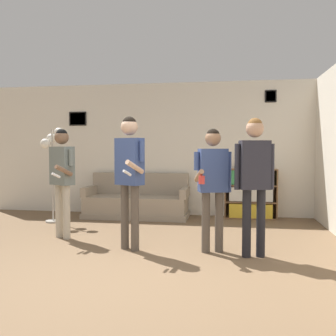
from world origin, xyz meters
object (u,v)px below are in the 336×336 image
couch (137,203)px  floor_lamp (52,150)px  person_player_foreground_left (62,171)px  person_player_foreground_center (129,167)px  person_watcher_holding_cup (213,177)px  bookshelf (250,194)px  person_spectator_near_bookshelf (254,172)px

couch → floor_lamp: 1.92m
person_player_foreground_left → couch: bearing=70.1°
couch → person_player_foreground_left: (-0.69, -1.90, 0.73)m
person_player_foreground_center → person_watcher_holding_cup: 1.11m
bookshelf → person_player_foreground_center: person_player_foreground_center is taller
person_player_foreground_left → person_spectator_near_bookshelf: 2.85m
person_player_foreground_left → person_player_foreground_center: 1.28m
bookshelf → person_watcher_holding_cup: (-0.63, -2.52, 0.50)m
couch → person_watcher_holding_cup: bearing=-55.6°
floor_lamp → person_watcher_holding_cup: (3.00, -1.56, -0.36)m
bookshelf → person_watcher_holding_cup: size_ratio=0.62×
floor_lamp → person_watcher_holding_cup: 3.40m
floor_lamp → person_player_foreground_left: (0.72, -1.14, -0.33)m
bookshelf → person_player_foreground_left: size_ratio=0.60×
person_spectator_near_bookshelf → person_player_foreground_left: bearing=168.6°
person_watcher_holding_cup → floor_lamp: bearing=152.5°
couch → person_watcher_holding_cup: person_watcher_holding_cup is taller
couch → bookshelf: size_ratio=2.05×
bookshelf → person_spectator_near_bookshelf: size_ratio=0.58×
person_player_foreground_center → person_spectator_near_bookshelf: bearing=-2.8°
person_watcher_holding_cup → person_player_foreground_center: bearing=-177.0°
floor_lamp → person_player_foreground_center: (1.90, -1.62, -0.23)m
bookshelf → floor_lamp: size_ratio=0.57×
person_player_foreground_left → person_watcher_holding_cup: 2.32m
couch → bookshelf: bearing=5.1°
person_watcher_holding_cup → person_spectator_near_bookshelf: (0.52, -0.14, 0.09)m
person_player_foreground_left → person_spectator_near_bookshelf: bearing=-11.4°
floor_lamp → person_watcher_holding_cup: size_ratio=1.08×
floor_lamp → person_player_foreground_center: 2.50m
floor_lamp → person_spectator_near_bookshelf: bearing=-25.8°
couch → floor_lamp: bearing=-151.5°
person_player_foreground_left → person_player_foreground_center: person_player_foreground_center is taller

